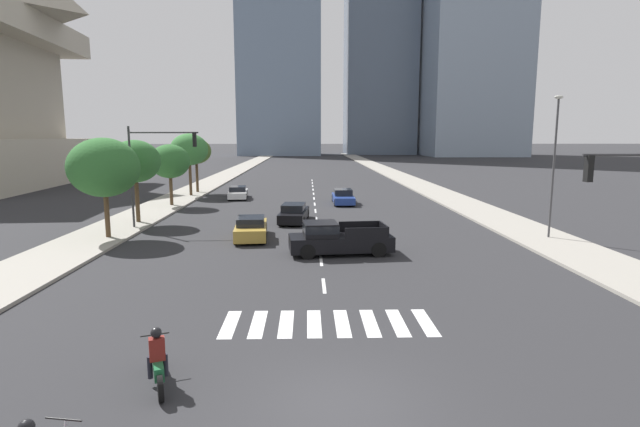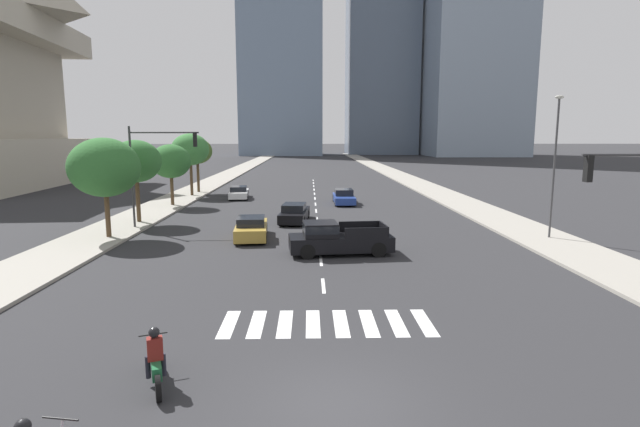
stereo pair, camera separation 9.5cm
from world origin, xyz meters
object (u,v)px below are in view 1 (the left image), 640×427
Objects in this scene: motorcycle_lead at (158,362)px; street_lamp_east at (554,157)px; sedan_white_0 at (238,193)px; street_tree_third at (170,161)px; street_tree_second at (135,161)px; street_tree_fourth at (189,150)px; street_tree_fifth at (196,151)px; pickup_truck at (336,239)px; sedan_black_3 at (294,213)px; sedan_gold_1 at (251,228)px; sedan_blue_2 at (343,197)px; street_tree_nearest at (104,168)px; traffic_signal_far at (155,159)px.

street_lamp_east is at bearing -67.37° from motorcycle_lead.
street_tree_third is (-4.92, -5.40, 3.30)m from sedan_white_0.
street_tree_fourth is at bearing 90.00° from street_tree_second.
street_tree_fourth is at bearing -8.10° from motorcycle_lead.
motorcycle_lead is 0.38× the size of street_tree_fifth.
pickup_truck reaches higher than sedan_white_0.
sedan_white_0 is (-3.11, 36.03, -0.02)m from motorcycle_lead.
sedan_black_3 is at bearing 2.80° from street_tree_second.
street_lamp_east is at bearing -96.54° from sedan_gold_1.
street_lamp_east reaches higher than sedan_blue_2.
motorcycle_lead is at bearing -137.23° from street_lamp_east.
street_tree_nearest is 20.51m from street_tree_fourth.
street_tree_nearest is at bearing -121.83° from traffic_signal_far.
street_lamp_east is (17.37, -0.73, 4.18)m from sedan_gold_1.
street_tree_third is (-1.95, 10.36, -0.68)m from traffic_signal_far.
street_tree_second is (-8.34, 5.18, 3.66)m from sedan_gold_1.
sedan_black_3 is 0.87× the size of street_tree_fifth.
sedan_gold_1 is 25.26m from street_tree_fifth.
street_tree_second is 0.99× the size of street_tree_fifth.
pickup_truck is 0.94× the size of street_tree_nearest.
sedan_black_3 is at bearing 16.06° from traffic_signal_far.
traffic_signal_far is at bearing -83.61° from street_tree_fourth.
sedan_white_0 is 7.76m from street_tree_fifth.
street_tree_fifth is (0.00, 18.36, 0.14)m from street_tree_second.
street_lamp_east reaches higher than street_tree_fifth.
street_lamp_east is 1.56× the size of street_tree_third.
pickup_truck is 0.96× the size of street_tree_second.
sedan_black_3 is at bearing -81.70° from pickup_truck.
sedan_blue_2 is at bearing -116.80° from sedan_white_0.
street_tree_third reaches higher than pickup_truck.
sedan_blue_2 is (6.82, 32.05, 0.01)m from motorcycle_lead.
traffic_signal_far reaches higher than sedan_blue_2.
street_tree_second is 15.38m from street_tree_fourth.
motorcycle_lead is 17.08m from sedan_gold_1.
street_tree_second is at bearing -90.00° from street_tree_third.
sedan_white_0 is 0.80× the size of street_tree_nearest.
sedan_blue_2 is 0.94× the size of sedan_black_3.
street_tree_fourth is at bearing 66.94° from sedan_white_0.
street_tree_fifth is at bearing 136.65° from street_lamp_east.
street_tree_fifth is at bearing 90.00° from street_tree_third.
sedan_gold_1 is 0.98× the size of sedan_blue_2.
sedan_gold_1 is 9.07m from street_tree_nearest.
street_tree_fifth is at bearing -120.38° from sedan_blue_2.
sedan_white_0 is 0.57× the size of street_lamp_east.
street_tree_third is at bearing 27.47° from sedan_gold_1.
street_lamp_east reaches higher than sedan_black_3.
street_tree_fourth is at bearing 96.39° from traffic_signal_far.
pickup_truck is (5.05, 13.13, 0.23)m from motorcycle_lead.
traffic_signal_far is (-6.08, 20.27, 3.96)m from motorcycle_lead.
street_lamp_east reaches higher than motorcycle_lead.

